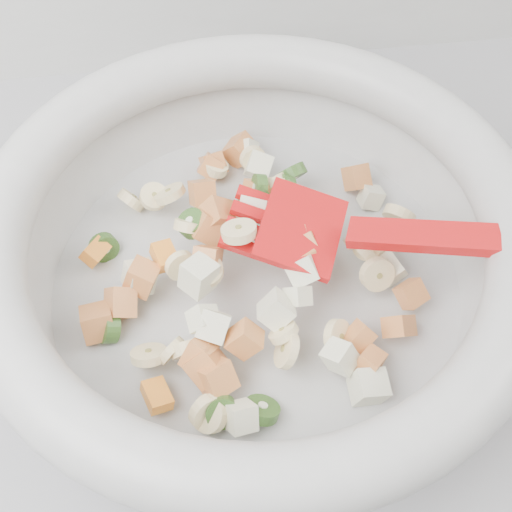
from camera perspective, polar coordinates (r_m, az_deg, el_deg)
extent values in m
cube|color=gray|center=(0.97, -10.41, -17.35)|extent=(2.00, 0.60, 0.90)
cylinder|color=beige|center=(0.53, 0.00, -2.51)|extent=(0.34, 0.34, 0.02)
torus|color=beige|center=(0.47, 0.00, 2.93)|extent=(0.42, 0.42, 0.05)
cylinder|color=beige|center=(0.52, 9.98, 1.01)|extent=(0.03, 0.03, 0.03)
cylinder|color=beige|center=(0.56, -9.06, 5.25)|extent=(0.03, 0.03, 0.02)
cylinder|color=beige|center=(0.48, -9.50, -8.66)|extent=(0.04, 0.03, 0.03)
cylinder|color=beige|center=(0.47, -7.52, -8.33)|extent=(0.03, 0.03, 0.02)
cylinder|color=beige|center=(0.47, -6.00, -8.16)|extent=(0.04, 0.02, 0.04)
cylinder|color=beige|center=(0.54, 11.58, 1.04)|extent=(0.03, 0.03, 0.02)
cylinder|color=beige|center=(0.49, -6.72, -0.84)|extent=(0.03, 0.02, 0.04)
cylinder|color=beige|center=(0.52, 9.24, 1.72)|extent=(0.04, 0.03, 0.03)
cylinder|color=beige|center=(0.50, 10.71, -1.61)|extent=(0.03, 0.03, 0.03)
cylinder|color=beige|center=(0.51, -6.03, 2.66)|extent=(0.03, 0.03, 0.03)
cylinder|color=beige|center=(0.55, 2.27, 6.32)|extent=(0.03, 0.02, 0.03)
cylinder|color=beige|center=(0.46, 2.46, -6.83)|extent=(0.03, 0.03, 0.02)
cylinder|color=beige|center=(0.48, 7.28, -7.14)|extent=(0.03, 0.03, 0.03)
cylinder|color=beige|center=(0.55, -7.69, 5.51)|extent=(0.03, 0.04, 0.02)
cylinder|color=beige|center=(0.47, -5.82, -7.99)|extent=(0.04, 0.02, 0.04)
cylinder|color=beige|center=(0.55, 1.50, 6.50)|extent=(0.03, 0.03, 0.03)
cylinder|color=beige|center=(0.56, 12.59, 3.53)|extent=(0.03, 0.03, 0.03)
cylinder|color=beige|center=(0.45, -4.12, -13.80)|extent=(0.03, 0.04, 0.03)
cylinder|color=beige|center=(0.51, 9.57, 0.67)|extent=(0.03, 0.03, 0.03)
cylinder|color=beige|center=(0.58, -0.28, 8.65)|extent=(0.03, 0.02, 0.03)
cylinder|color=beige|center=(0.57, -11.00, 4.89)|extent=(0.03, 0.03, 0.03)
cylinder|color=beige|center=(0.48, -4.45, -1.31)|extent=(0.04, 0.04, 0.01)
cylinder|color=beige|center=(0.58, -3.60, 7.89)|extent=(0.03, 0.03, 0.02)
cylinder|color=beige|center=(0.46, 2.72, -8.34)|extent=(0.02, 0.04, 0.04)
cylinder|color=beige|center=(0.48, -1.51, 2.20)|extent=(0.03, 0.03, 0.02)
cylinder|color=beige|center=(0.46, -4.32, -13.67)|extent=(0.03, 0.03, 0.03)
cube|color=gold|center=(0.46, -4.40, -9.64)|extent=(0.04, 0.03, 0.04)
cube|color=gold|center=(0.54, 0.15, 5.73)|extent=(0.03, 0.03, 0.03)
cube|color=gold|center=(0.46, -5.08, -8.72)|extent=(0.03, 0.03, 0.03)
cube|color=gold|center=(0.51, 13.64, -3.29)|extent=(0.03, 0.03, 0.02)
cube|color=gold|center=(0.48, -4.35, -0.29)|extent=(0.03, 0.03, 0.03)
cube|color=gold|center=(0.48, 9.16, -7.06)|extent=(0.02, 0.03, 0.03)
cube|color=gold|center=(0.47, 10.11, -9.32)|extent=(0.03, 0.03, 0.02)
cube|color=gold|center=(0.54, -4.80, 5.62)|extent=(0.02, 0.03, 0.03)
cube|color=gold|center=(0.49, 3.93, -0.18)|extent=(0.03, 0.03, 0.02)
cube|color=gold|center=(0.58, 8.93, 6.93)|extent=(0.02, 0.03, 0.03)
cube|color=gold|center=(0.49, 4.73, 0.81)|extent=(0.03, 0.03, 0.03)
cube|color=gold|center=(0.50, -11.97, -4.11)|extent=(0.03, 0.03, 0.04)
cube|color=gold|center=(0.49, 4.02, 1.18)|extent=(0.02, 0.02, 0.03)
cube|color=gold|center=(0.49, 12.59, -6.14)|extent=(0.03, 0.03, 0.03)
cube|color=gold|center=(0.51, -3.32, 3.58)|extent=(0.03, 0.03, 0.03)
cube|color=gold|center=(0.50, 2.18, 3.49)|extent=(0.02, 0.03, 0.03)
cube|color=gold|center=(0.46, -3.55, -10.72)|extent=(0.03, 0.04, 0.03)
cube|color=gold|center=(0.60, -1.43, 9.40)|extent=(0.04, 0.04, 0.03)
cube|color=gold|center=(0.46, -1.02, -7.41)|extent=(0.03, 0.02, 0.03)
cube|color=gold|center=(0.58, -4.03, 7.90)|extent=(0.03, 0.03, 0.03)
cube|color=gold|center=(0.59, -3.82, 8.11)|extent=(0.03, 0.03, 0.03)
cube|color=gold|center=(0.50, -10.14, -1.91)|extent=(0.03, 0.03, 0.03)
cube|color=gold|center=(0.50, -13.91, -5.74)|extent=(0.03, 0.04, 0.03)
cube|color=gold|center=(0.51, -4.31, 2.53)|extent=(0.03, 0.03, 0.04)
cylinder|color=#509933|center=(0.46, 0.50, -13.52)|extent=(0.04, 0.04, 0.02)
cylinder|color=#509933|center=(0.53, -0.27, 5.22)|extent=(0.04, 0.03, 0.03)
cylinder|color=#509933|center=(0.45, -3.07, -13.65)|extent=(0.03, 0.03, 0.03)
cylinder|color=#509933|center=(0.56, 3.20, 7.32)|extent=(0.04, 0.03, 0.03)
cylinder|color=#509933|center=(0.55, 2.41, 5.92)|extent=(0.03, 0.04, 0.04)
cylinder|color=#509933|center=(0.51, -5.68, 2.88)|extent=(0.03, 0.03, 0.02)
cylinder|color=#509933|center=(0.53, 0.27, 6.04)|extent=(0.02, 0.03, 0.03)
cylinder|color=#509933|center=(0.50, -12.97, -6.20)|extent=(0.03, 0.03, 0.03)
cylinder|color=#509933|center=(0.54, -13.36, 0.75)|extent=(0.03, 0.02, 0.03)
cube|color=white|center=(0.45, -1.36, -14.10)|extent=(0.02, 0.03, 0.03)
cube|color=white|center=(0.48, 4.33, -1.30)|extent=(0.03, 0.03, 0.04)
cube|color=white|center=(0.52, 4.31, 3.68)|extent=(0.02, 0.02, 0.02)
cube|color=white|center=(0.46, -3.81, -6.21)|extent=(0.03, 0.04, 0.03)
cube|color=white|center=(0.47, 3.73, -3.62)|extent=(0.02, 0.02, 0.03)
cube|color=white|center=(0.46, 7.48, -8.87)|extent=(0.03, 0.03, 0.03)
cube|color=white|center=(0.51, -0.44, 4.17)|extent=(0.03, 0.03, 0.03)
cube|color=white|center=(0.50, -10.35, -1.90)|extent=(0.03, 0.03, 0.03)
cube|color=white|center=(0.57, 10.19, 5.17)|extent=(0.02, 0.02, 0.03)
cube|color=white|center=(0.46, 1.81, -4.82)|extent=(0.03, 0.03, 0.03)
cube|color=white|center=(0.48, -5.12, -1.78)|extent=(0.03, 0.03, 0.03)
cube|color=white|center=(0.46, -4.70, -5.59)|extent=(0.03, 0.02, 0.03)
cube|color=white|center=(0.47, 9.98, -11.39)|extent=(0.03, 0.02, 0.03)
cube|color=white|center=(0.58, 0.23, 8.02)|extent=(0.03, 0.03, 0.03)
cube|color=white|center=(0.52, 11.76, -1.11)|extent=(0.03, 0.03, 0.03)
cube|color=white|center=(0.60, -0.84, 9.37)|extent=(0.03, 0.03, 0.03)
cube|color=orange|center=(0.50, -8.14, 0.00)|extent=(0.02, 0.03, 0.02)
cube|color=orange|center=(0.46, -8.79, -12.15)|extent=(0.03, 0.03, 0.02)
cube|color=orange|center=(0.54, -14.10, 0.35)|extent=(0.03, 0.03, 0.02)
cube|color=red|center=(0.49, 4.01, 2.43)|extent=(0.08, 0.09, 0.03)
cube|color=red|center=(0.51, -0.05, 5.23)|extent=(0.03, 0.02, 0.01)
cube|color=red|center=(0.50, -0.52, 3.85)|extent=(0.03, 0.02, 0.01)
cube|color=red|center=(0.49, -1.01, 2.41)|extent=(0.03, 0.02, 0.01)
cube|color=red|center=(0.48, -1.51, 0.91)|extent=(0.03, 0.02, 0.01)
cube|color=red|center=(0.47, 21.46, 1.24)|extent=(0.21, 0.10, 0.06)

